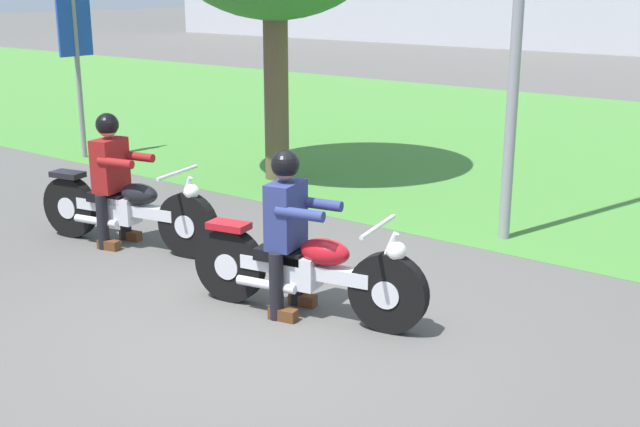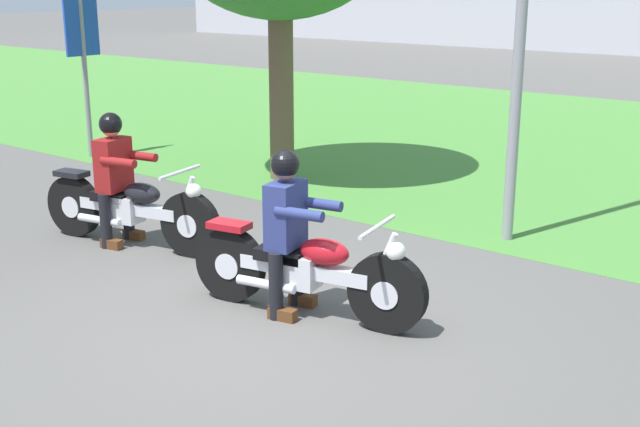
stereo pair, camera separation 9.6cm
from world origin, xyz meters
TOP-DOWN VIEW (x-y plane):
  - ground at (0.00, 0.00)m, footprint 120.00×120.00m
  - grass_verge at (0.00, 9.08)m, footprint 60.00×12.00m
  - motorcycle_lead at (0.19, 0.57)m, footprint 2.14×0.74m
  - rider_lead at (0.03, 0.54)m, footprint 0.61×0.53m
  - motorcycle_follow at (-2.46, 0.87)m, footprint 2.22×0.75m
  - rider_follow at (-2.63, 0.84)m, footprint 0.61×0.53m
  - sign_banner at (-6.61, 3.41)m, footprint 0.08×0.60m

SIDE VIEW (x-z plane):
  - ground at x=0.00m, z-range 0.00..0.00m
  - grass_verge at x=0.00m, z-range 0.00..0.01m
  - motorcycle_lead at x=0.19m, z-range -0.04..0.84m
  - motorcycle_follow at x=-2.46m, z-range -0.04..0.85m
  - rider_lead at x=0.03m, z-range 0.12..1.53m
  - rider_follow at x=-2.63m, z-range 0.12..1.54m
  - sign_banner at x=-6.61m, z-range 0.42..3.02m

